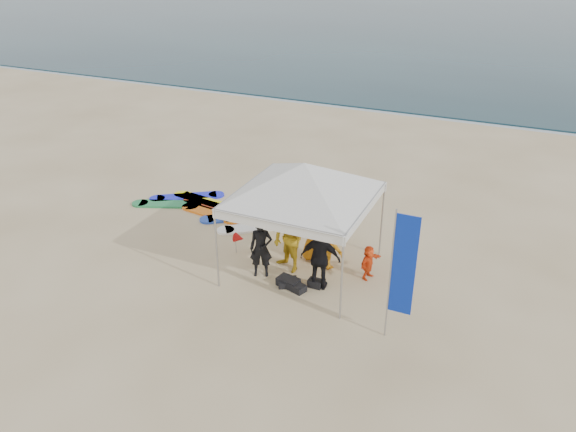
% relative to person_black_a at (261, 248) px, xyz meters
% --- Properties ---
extents(ground, '(120.00, 120.00, 0.00)m').
position_rel_person_black_a_xyz_m(ground, '(-0.52, -1.30, -0.82)').
color(ground, beige).
rests_on(ground, ground).
extents(ocean, '(160.00, 84.00, 0.08)m').
position_rel_person_black_a_xyz_m(ocean, '(-0.52, 58.70, -0.78)').
color(ocean, '#0C2633').
rests_on(ocean, ground).
extents(shoreline_foam, '(160.00, 1.20, 0.01)m').
position_rel_person_black_a_xyz_m(shoreline_foam, '(-0.52, 16.90, -0.81)').
color(shoreline_foam, silver).
rests_on(shoreline_foam, ground).
extents(person_black_a, '(0.70, 0.59, 1.63)m').
position_rel_person_black_a_xyz_m(person_black_a, '(0.00, 0.00, 0.00)').
color(person_black_a, black).
rests_on(person_black_a, ground).
extents(person_yellow, '(1.12, 1.03, 1.86)m').
position_rel_person_black_a_xyz_m(person_yellow, '(0.54, 0.55, 0.11)').
color(person_yellow, gold).
rests_on(person_yellow, ground).
extents(person_orange_a, '(1.15, 0.95, 1.55)m').
position_rel_person_black_a_xyz_m(person_orange_a, '(1.47, 1.11, -0.04)').
color(person_orange_a, orange).
rests_on(person_orange_a, ground).
extents(person_black_b, '(1.08, 0.58, 1.75)m').
position_rel_person_black_a_xyz_m(person_black_b, '(1.63, 0.07, 0.06)').
color(person_black_b, black).
rests_on(person_black_b, ground).
extents(person_orange_b, '(0.96, 0.79, 1.69)m').
position_rel_person_black_a_xyz_m(person_orange_b, '(0.95, 1.37, 0.03)').
color(person_orange_b, '#C97411').
rests_on(person_orange_b, ground).
extents(person_seated, '(0.50, 0.92, 0.95)m').
position_rel_person_black_a_xyz_m(person_seated, '(2.62, 1.03, -0.34)').
color(person_seated, '#FA4916').
rests_on(person_seated, ground).
extents(canopy_tent, '(4.68, 4.68, 3.53)m').
position_rel_person_black_a_xyz_m(canopy_tent, '(0.90, 0.71, 2.26)').
color(canopy_tent, '#A5A5A8').
rests_on(canopy_tent, ground).
extents(feather_flag, '(0.54, 0.04, 3.18)m').
position_rel_person_black_a_xyz_m(feather_flag, '(3.93, -1.12, 1.05)').
color(feather_flag, '#A5A5A8').
rests_on(feather_flag, ground).
extents(marker_pennant, '(0.28, 0.28, 0.64)m').
position_rel_person_black_a_xyz_m(marker_pennant, '(-1.08, 0.75, -0.32)').
color(marker_pennant, '#A5A5A8').
rests_on(marker_pennant, ground).
extents(gear_pile, '(1.17, 0.71, 0.22)m').
position_rel_person_black_a_xyz_m(gear_pile, '(1.02, -0.16, -0.72)').
color(gear_pile, black).
rests_on(gear_pile, ground).
extents(surfboard_spread, '(5.49, 2.62, 0.07)m').
position_rel_person_black_a_xyz_m(surfboard_spread, '(-3.32, 2.85, -0.78)').
color(surfboard_spread, '#1D25F6').
rests_on(surfboard_spread, ground).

